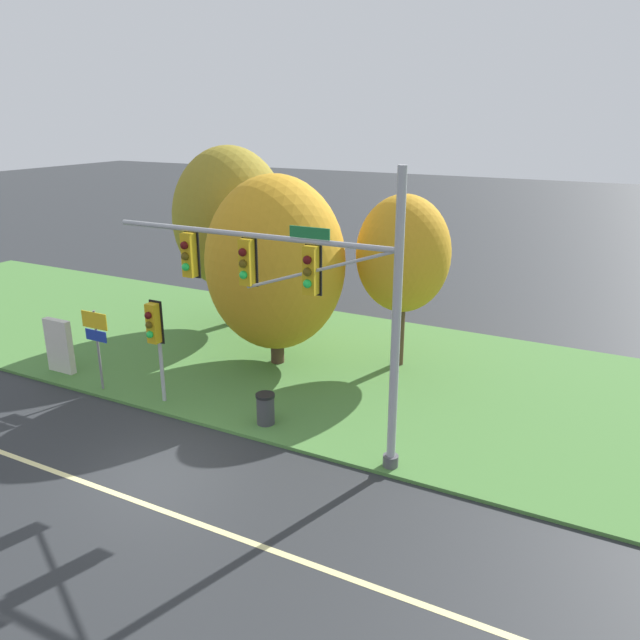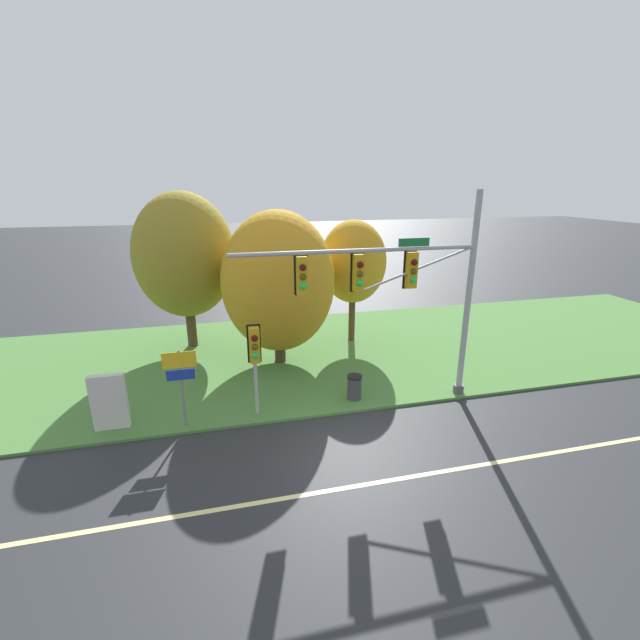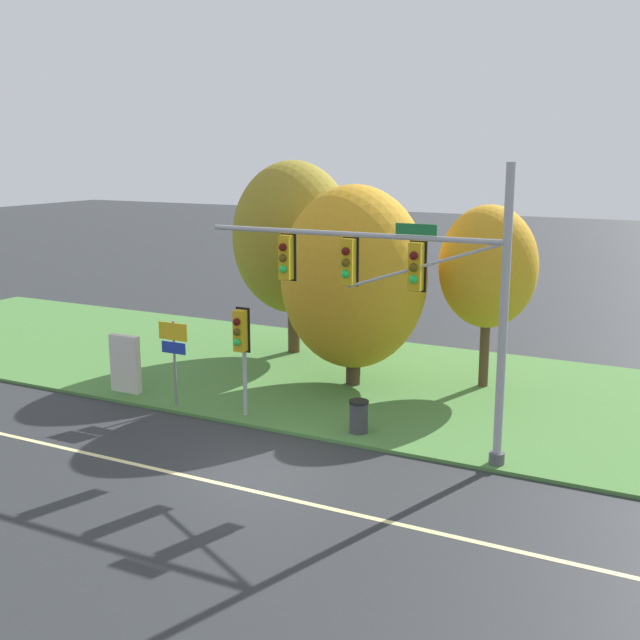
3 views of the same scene
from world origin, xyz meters
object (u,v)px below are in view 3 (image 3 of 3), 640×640
(pedestrian_signal_near_kerb, at_px, (241,338))
(route_sign_post, at_px, (174,348))
(tree_behind_signpost, at_px, (488,267))
(trash_bin, at_px, (359,416))
(info_kiosk, at_px, (125,364))
(tree_left_of_mast, at_px, (354,277))
(traffic_signal_mast, at_px, (404,283))
(tree_nearest_road, at_px, (293,238))

(pedestrian_signal_near_kerb, height_order, route_sign_post, pedestrian_signal_near_kerb)
(tree_behind_signpost, height_order, trash_bin, tree_behind_signpost)
(route_sign_post, bearing_deg, info_kiosk, 169.85)
(tree_left_of_mast, bearing_deg, info_kiosk, -145.75)
(traffic_signal_mast, relative_size, info_kiosk, 4.53)
(tree_left_of_mast, relative_size, trash_bin, 7.21)
(pedestrian_signal_near_kerb, bearing_deg, route_sign_post, -177.85)
(traffic_signal_mast, distance_m, tree_behind_signpost, 6.55)
(tree_behind_signpost, relative_size, info_kiosk, 3.19)
(tree_behind_signpost, bearing_deg, info_kiosk, -149.20)
(tree_nearest_road, xyz_separation_m, tree_behind_signpost, (7.90, -1.08, -0.46))
(tree_nearest_road, height_order, info_kiosk, tree_nearest_road)
(trash_bin, bearing_deg, traffic_signal_mast, -18.17)
(traffic_signal_mast, relative_size, tree_nearest_road, 1.16)
(pedestrian_signal_near_kerb, distance_m, info_kiosk, 4.96)
(trash_bin, bearing_deg, pedestrian_signal_near_kerb, -174.35)
(tree_left_of_mast, relative_size, info_kiosk, 3.53)
(tree_behind_signpost, xyz_separation_m, trash_bin, (-1.82, -6.04, -3.56))
(info_kiosk, bearing_deg, pedestrian_signal_near_kerb, -3.96)
(route_sign_post, relative_size, info_kiosk, 1.41)
(route_sign_post, xyz_separation_m, tree_nearest_road, (-0.04, 7.58, 2.63))
(tree_behind_signpost, bearing_deg, tree_left_of_mast, -155.14)
(pedestrian_signal_near_kerb, distance_m, tree_left_of_mast, 4.96)
(tree_behind_signpost, bearing_deg, tree_nearest_road, 172.19)
(pedestrian_signal_near_kerb, distance_m, tree_nearest_road, 8.14)
(tree_nearest_road, relative_size, trash_bin, 7.96)
(tree_nearest_road, height_order, tree_left_of_mast, tree_nearest_road)
(traffic_signal_mast, xyz_separation_m, pedestrian_signal_near_kerb, (-5.11, 0.12, -2.04))
(tree_nearest_road, bearing_deg, tree_left_of_mast, -36.60)
(pedestrian_signal_near_kerb, height_order, tree_left_of_mast, tree_left_of_mast)
(info_kiosk, bearing_deg, tree_nearest_road, 72.27)
(info_kiosk, bearing_deg, route_sign_post, -10.15)
(traffic_signal_mast, xyz_separation_m, tree_nearest_road, (-7.55, 7.61, 0.04))
(pedestrian_signal_near_kerb, height_order, tree_behind_signpost, tree_behind_signpost)
(traffic_signal_mast, bearing_deg, tree_behind_signpost, 86.88)
(traffic_signal_mast, height_order, info_kiosk, traffic_signal_mast)
(tree_behind_signpost, bearing_deg, route_sign_post, -140.44)
(pedestrian_signal_near_kerb, height_order, trash_bin, pedestrian_signal_near_kerb)
(route_sign_post, bearing_deg, tree_left_of_mast, 50.10)
(route_sign_post, bearing_deg, tree_nearest_road, 90.33)
(route_sign_post, distance_m, tree_left_of_mast, 6.33)
(route_sign_post, bearing_deg, traffic_signal_mast, -0.24)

